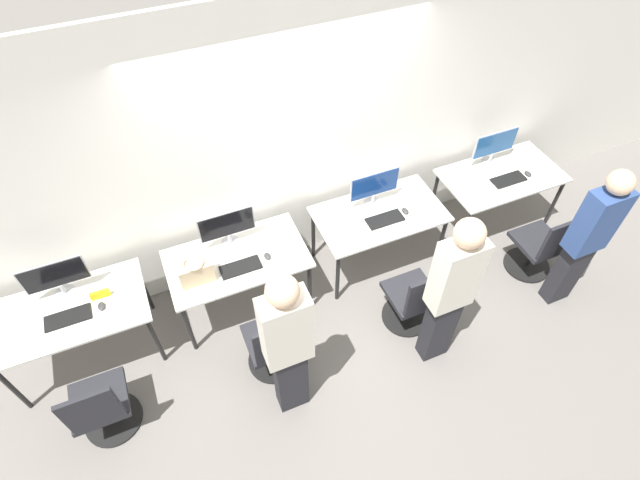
{
  "coord_description": "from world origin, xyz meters",
  "views": [
    {
      "loc": [
        -1.16,
        -2.59,
        4.24
      ],
      "look_at": [
        0.0,
        0.14,
        0.87
      ],
      "focal_mm": 28.0,
      "sensor_mm": 36.0,
      "label": 1
    }
  ],
  "objects_px": {
    "monitor_far_right": "(495,145)",
    "office_chair_far_right": "(540,248)",
    "mouse_left": "(267,256)",
    "person_left": "(287,344)",
    "handbag": "(196,272)",
    "person_right": "(451,290)",
    "office_chair_far_left": "(102,409)",
    "keyboard_left": "(241,267)",
    "keyboard_far_right": "(508,180)",
    "person_far_right": "(588,236)",
    "office_chair_left": "(274,346)",
    "mouse_right": "(405,211)",
    "monitor_far_left": "(55,277)",
    "keyboard_right": "(385,219)",
    "keyboard_far_left": "(68,318)",
    "office_chair_right": "(413,301)",
    "monitor_right": "(374,187)",
    "monitor_left": "(227,227)",
    "mouse_far_left": "(101,306)",
    "mouse_far_right": "(528,174)"
  },
  "relations": [
    {
      "from": "monitor_right",
      "to": "mouse_far_right",
      "type": "height_order",
      "value": "monitor_right"
    },
    {
      "from": "keyboard_far_left",
      "to": "keyboard_right",
      "type": "relative_size",
      "value": 1.0
    },
    {
      "from": "office_chair_left",
      "to": "monitor_far_right",
      "type": "relative_size",
      "value": 1.67
    },
    {
      "from": "office_chair_far_left",
      "to": "person_far_right",
      "type": "distance_m",
      "value": 4.4
    },
    {
      "from": "office_chair_left",
      "to": "person_far_right",
      "type": "distance_m",
      "value": 2.98
    },
    {
      "from": "mouse_left",
      "to": "person_left",
      "type": "bearing_deg",
      "value": -100.0
    },
    {
      "from": "person_left",
      "to": "keyboard_far_right",
      "type": "bearing_deg",
      "value": 20.13
    },
    {
      "from": "office_chair_right",
      "to": "person_right",
      "type": "xyz_separation_m",
      "value": [
        0.03,
        -0.37,
        0.63
      ]
    },
    {
      "from": "keyboard_left",
      "to": "person_left",
      "type": "xyz_separation_m",
      "value": [
        0.08,
        -1.02,
        0.24
      ]
    },
    {
      "from": "mouse_right",
      "to": "person_right",
      "type": "height_order",
      "value": "person_right"
    },
    {
      "from": "office_chair_left",
      "to": "office_chair_right",
      "type": "relative_size",
      "value": 1.0
    },
    {
      "from": "office_chair_far_left",
      "to": "keyboard_left",
      "type": "height_order",
      "value": "office_chair_far_left"
    },
    {
      "from": "mouse_right",
      "to": "monitor_far_left",
      "type": "bearing_deg",
      "value": 174.8
    },
    {
      "from": "office_chair_left",
      "to": "mouse_left",
      "type": "bearing_deg",
      "value": 72.98
    },
    {
      "from": "mouse_right",
      "to": "keyboard_far_right",
      "type": "relative_size",
      "value": 0.24
    },
    {
      "from": "monitor_far_right",
      "to": "handbag",
      "type": "bearing_deg",
      "value": -174.15
    },
    {
      "from": "monitor_far_left",
      "to": "office_chair_left",
      "type": "xyz_separation_m",
      "value": [
        1.52,
        -0.98,
        -0.59
      ]
    },
    {
      "from": "monitor_far_left",
      "to": "monitor_right",
      "type": "bearing_deg",
      "value": -0.92
    },
    {
      "from": "keyboard_left",
      "to": "monitor_right",
      "type": "relative_size",
      "value": 0.71
    },
    {
      "from": "office_chair_right",
      "to": "mouse_far_right",
      "type": "xyz_separation_m",
      "value": [
        1.76,
        0.73,
        0.39
      ]
    },
    {
      "from": "monitor_far_left",
      "to": "monitor_far_right",
      "type": "relative_size",
      "value": 1.0
    },
    {
      "from": "mouse_left",
      "to": "handbag",
      "type": "bearing_deg",
      "value": -179.23
    },
    {
      "from": "keyboard_far_left",
      "to": "keyboard_left",
      "type": "height_order",
      "value": "same"
    },
    {
      "from": "mouse_right",
      "to": "person_far_right",
      "type": "height_order",
      "value": "person_far_right"
    },
    {
      "from": "office_chair_far_left",
      "to": "mouse_far_right",
      "type": "relative_size",
      "value": 9.62
    },
    {
      "from": "mouse_left",
      "to": "keyboard_right",
      "type": "bearing_deg",
      "value": -0.24
    },
    {
      "from": "monitor_right",
      "to": "office_chair_right",
      "type": "relative_size",
      "value": 0.6
    },
    {
      "from": "monitor_far_right",
      "to": "keyboard_right",
      "type": "bearing_deg",
      "value": -167.1
    },
    {
      "from": "person_left",
      "to": "person_far_right",
      "type": "height_order",
      "value": "person_left"
    },
    {
      "from": "monitor_right",
      "to": "office_chair_right",
      "type": "bearing_deg",
      "value": -92.72
    },
    {
      "from": "person_left",
      "to": "person_right",
      "type": "bearing_deg",
      "value": -2.47
    },
    {
      "from": "monitor_far_right",
      "to": "office_chair_far_right",
      "type": "xyz_separation_m",
      "value": [
        0.0,
        -1.01,
        -0.59
      ]
    },
    {
      "from": "person_far_right",
      "to": "mouse_left",
      "type": "bearing_deg",
      "value": 158.7
    },
    {
      "from": "monitor_left",
      "to": "office_chair_far_right",
      "type": "xyz_separation_m",
      "value": [
        2.94,
        -0.98,
        -0.59
      ]
    },
    {
      "from": "keyboard_right",
      "to": "monitor_far_right",
      "type": "bearing_deg",
      "value": 12.9
    },
    {
      "from": "handbag",
      "to": "person_right",
      "type": "bearing_deg",
      "value": -30.86
    },
    {
      "from": "person_left",
      "to": "monitor_far_right",
      "type": "xyz_separation_m",
      "value": [
        2.86,
        1.38,
        -0.03
      ]
    },
    {
      "from": "office_chair_far_left",
      "to": "office_chair_right",
      "type": "bearing_deg",
      "value": -1.29
    },
    {
      "from": "office_chair_far_left",
      "to": "monitor_right",
      "type": "bearing_deg",
      "value": 18.01
    },
    {
      "from": "mouse_far_left",
      "to": "mouse_left",
      "type": "height_order",
      "value": "same"
    },
    {
      "from": "keyboard_left",
      "to": "person_left",
      "type": "distance_m",
      "value": 1.05
    },
    {
      "from": "mouse_far_left",
      "to": "mouse_left",
      "type": "bearing_deg",
      "value": -1.09
    },
    {
      "from": "mouse_left",
      "to": "monitor_far_right",
      "type": "xyz_separation_m",
      "value": [
        2.68,
        0.33,
        0.2
      ]
    },
    {
      "from": "mouse_far_left",
      "to": "monitor_left",
      "type": "distance_m",
      "value": 1.25
    },
    {
      "from": "office_chair_far_left",
      "to": "keyboard_left",
      "type": "xyz_separation_m",
      "value": [
        1.4,
        0.65,
        0.38
      ]
    },
    {
      "from": "keyboard_left",
      "to": "keyboard_right",
      "type": "height_order",
      "value": "same"
    },
    {
      "from": "monitor_left",
      "to": "person_far_right",
      "type": "xyz_separation_m",
      "value": [
        2.95,
        -1.35,
        -0.03
      ]
    },
    {
      "from": "keyboard_left",
      "to": "keyboard_far_right",
      "type": "relative_size",
      "value": 1.0
    },
    {
      "from": "keyboard_left",
      "to": "mouse_right",
      "type": "bearing_deg",
      "value": 1.34
    },
    {
      "from": "monitor_left",
      "to": "mouse_right",
      "type": "xyz_separation_m",
      "value": [
        1.71,
        -0.29,
        -0.2
      ]
    }
  ]
}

